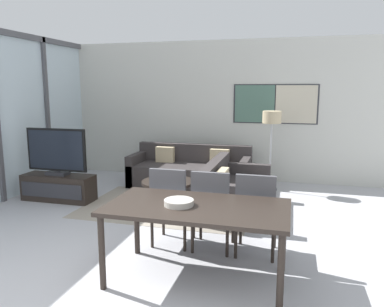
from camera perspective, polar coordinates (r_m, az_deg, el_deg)
The scene contains 13 objects.
wall_back at distance 7.74m, azimuth 2.84°, elevation 6.58°, with size 6.85×0.09×2.80m.
area_rug at distance 6.01m, azimuth -3.61°, elevation -8.01°, with size 2.63×1.83×0.01m.
tv_console at distance 6.66m, azimuth -19.66°, elevation -4.90°, with size 1.21×0.42×0.43m.
television at distance 6.54m, azimuth -19.96°, elevation 0.20°, with size 1.07×0.20×0.78m.
sofa_main at distance 7.17m, azimuth -0.22°, elevation -2.86°, with size 2.26×0.86×0.77m.
sofa_side at distance 5.75m, azimuth 6.26°, elevation -6.16°, with size 0.86×1.60×0.77m.
coffee_table at distance 5.93m, azimuth -3.64°, elevation -5.16°, with size 0.83×0.83×0.42m.
dining_table at distance 3.61m, azimuth 0.78°, elevation -8.99°, with size 1.73×0.92×0.76m.
dining_chair_left at distance 4.43m, azimuth -3.21°, elevation -7.49°, with size 0.46×0.46×0.95m.
dining_chair_centre at distance 4.29m, azimuth 3.07°, elevation -8.08°, with size 0.46×0.46×0.95m.
dining_chair_right at distance 4.21m, azimuth 9.73°, elevation -8.57°, with size 0.46×0.46×0.95m.
fruit_bowl at distance 3.57m, azimuth -2.01°, elevation -7.41°, with size 0.28×0.28×0.06m.
floor_lamp at distance 6.89m, azimuth 12.04°, elevation 4.46°, with size 0.34×0.34×1.45m.
Camera 1 is at (1.69, -2.38, 1.85)m, focal length 35.00 mm.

